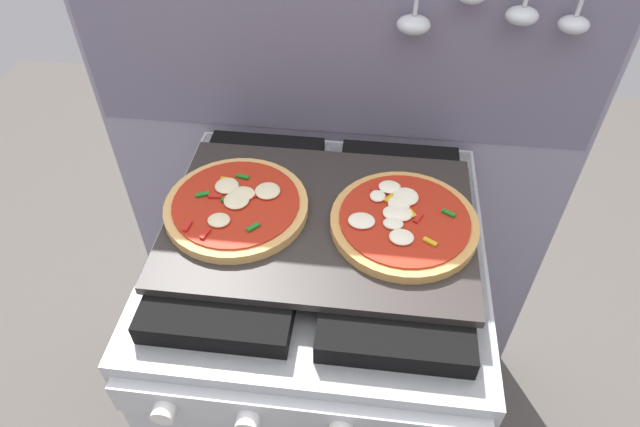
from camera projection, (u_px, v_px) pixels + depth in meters
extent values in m
cube|color=gray|center=(337.00, 161.00, 1.31)|extent=(1.10, 0.03, 1.55)
cube|color=slate|center=(340.00, 11.00, 1.03)|extent=(1.08, 0.00, 0.56)
ellipsoid|color=silver|center=(414.00, 25.00, 1.01)|extent=(0.06, 0.05, 0.03)
ellipsoid|color=silver|center=(522.00, 16.00, 0.97)|extent=(0.06, 0.05, 0.03)
ellipsoid|color=silver|center=(574.00, 25.00, 0.97)|extent=(0.06, 0.05, 0.03)
cube|color=#B7BABF|center=(320.00, 362.00, 1.31)|extent=(0.60, 0.60, 0.86)
cube|color=black|center=(320.00, 241.00, 1.02)|extent=(0.59, 0.59, 0.01)
cube|color=black|center=(244.00, 225.00, 1.01)|extent=(0.24, 0.51, 0.04)
cube|color=black|center=(397.00, 238.00, 0.99)|extent=(0.24, 0.51, 0.04)
cube|color=#B7BABF|center=(296.00, 415.00, 0.83)|extent=(0.58, 0.02, 0.07)
cylinder|color=silver|center=(164.00, 413.00, 0.84)|extent=(0.04, 0.02, 0.04)
cylinder|color=silver|center=(248.00, 423.00, 0.82)|extent=(0.04, 0.02, 0.04)
cube|color=#2D2826|center=(320.00, 221.00, 0.98)|extent=(0.54, 0.38, 0.02)
cylinder|color=tan|center=(237.00, 207.00, 0.98)|extent=(0.26, 0.26, 0.02)
cylinder|color=#AD2614|center=(236.00, 202.00, 0.97)|extent=(0.22, 0.22, 0.00)
ellipsoid|color=beige|center=(227.00, 186.00, 0.99)|extent=(0.04, 0.04, 0.01)
ellipsoid|color=beige|center=(237.00, 198.00, 0.97)|extent=(0.05, 0.05, 0.01)
ellipsoid|color=beige|center=(219.00, 220.00, 0.93)|extent=(0.04, 0.03, 0.01)
ellipsoid|color=beige|center=(268.00, 191.00, 0.98)|extent=(0.05, 0.05, 0.01)
ellipsoid|color=beige|center=(243.00, 193.00, 0.98)|extent=(0.05, 0.04, 0.01)
cube|color=red|center=(249.00, 197.00, 0.97)|extent=(0.03, 0.02, 0.00)
cube|color=#19721E|center=(227.00, 202.00, 0.96)|extent=(0.02, 0.01, 0.00)
cube|color=#19721E|center=(202.00, 194.00, 0.98)|extent=(0.03, 0.02, 0.00)
cube|color=#19721E|center=(253.00, 227.00, 0.92)|extent=(0.02, 0.02, 0.00)
cube|color=red|center=(215.00, 196.00, 0.97)|extent=(0.02, 0.01, 0.00)
cube|color=red|center=(187.00, 226.00, 0.92)|extent=(0.01, 0.02, 0.00)
cube|color=#19721E|center=(243.00, 177.00, 1.01)|extent=(0.03, 0.01, 0.00)
cube|color=red|center=(241.00, 194.00, 0.98)|extent=(0.02, 0.02, 0.00)
cube|color=red|center=(205.00, 234.00, 0.91)|extent=(0.01, 0.03, 0.00)
cube|color=gold|center=(227.00, 179.00, 1.01)|extent=(0.02, 0.01, 0.00)
cube|color=red|center=(216.00, 221.00, 0.93)|extent=(0.02, 0.02, 0.00)
cylinder|color=tan|center=(404.00, 223.00, 0.95)|extent=(0.26, 0.26, 0.02)
cylinder|color=#AD2614|center=(405.00, 219.00, 0.94)|extent=(0.22, 0.22, 0.00)
ellipsoid|color=#F4EACC|center=(362.00, 221.00, 0.93)|extent=(0.05, 0.04, 0.01)
ellipsoid|color=#F4EACC|center=(399.00, 204.00, 0.96)|extent=(0.04, 0.04, 0.01)
ellipsoid|color=#F4EACC|center=(378.00, 196.00, 0.97)|extent=(0.03, 0.03, 0.01)
ellipsoid|color=#F4EACC|center=(395.00, 215.00, 0.94)|extent=(0.04, 0.04, 0.01)
ellipsoid|color=#F4EACC|center=(406.00, 197.00, 0.97)|extent=(0.05, 0.05, 0.01)
ellipsoid|color=#F4EACC|center=(401.00, 237.00, 0.90)|extent=(0.04, 0.04, 0.01)
ellipsoid|color=#F4EACC|center=(402.00, 215.00, 0.94)|extent=(0.04, 0.04, 0.01)
ellipsoid|color=#F4EACC|center=(390.00, 187.00, 0.99)|extent=(0.04, 0.03, 0.01)
ellipsoid|color=#F4EACC|center=(393.00, 224.00, 0.92)|extent=(0.03, 0.03, 0.01)
cube|color=red|center=(418.00, 218.00, 0.94)|extent=(0.02, 0.03, 0.00)
cube|color=red|center=(401.00, 193.00, 0.98)|extent=(0.03, 0.01, 0.00)
cube|color=red|center=(393.00, 215.00, 0.94)|extent=(0.02, 0.01, 0.00)
cube|color=gold|center=(430.00, 242.00, 0.90)|extent=(0.02, 0.02, 0.00)
cube|color=red|center=(400.00, 239.00, 0.90)|extent=(0.02, 0.02, 0.00)
cube|color=gold|center=(390.00, 198.00, 0.97)|extent=(0.02, 0.02, 0.00)
cube|color=gold|center=(411.00, 212.00, 0.95)|extent=(0.02, 0.02, 0.00)
cube|color=#19721E|center=(449.00, 213.00, 0.94)|extent=(0.02, 0.02, 0.00)
cube|color=#19721E|center=(397.00, 219.00, 0.93)|extent=(0.02, 0.02, 0.00)
cube|color=#19721E|center=(405.00, 238.00, 0.90)|extent=(0.02, 0.02, 0.00)
cube|color=red|center=(377.00, 188.00, 0.99)|extent=(0.02, 0.02, 0.00)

